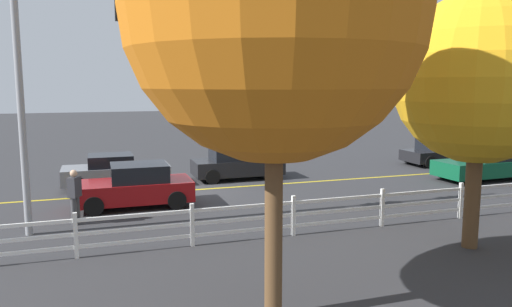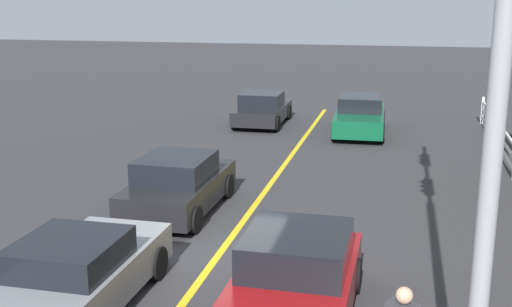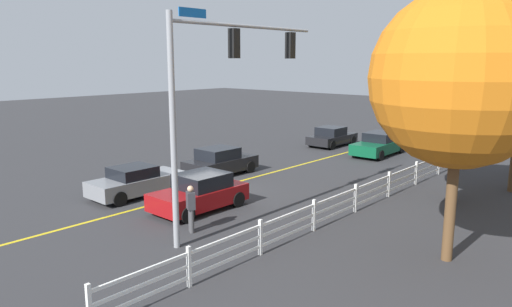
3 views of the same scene
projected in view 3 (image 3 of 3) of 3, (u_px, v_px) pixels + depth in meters
ground_plane at (209, 189)px, 22.55m from camera, size 120.00×120.00×0.00m
lane_center_stripe at (265, 174)px, 25.48m from camera, size 28.00×0.16×0.01m
signal_assembly at (220, 81)px, 16.07m from camera, size 7.09×0.38×7.56m
car_0 at (200, 193)px, 19.36m from camera, size 3.99×2.00×1.50m
car_1 at (379, 144)px, 30.65m from camera, size 4.63×2.06×1.45m
car_2 at (220, 162)px, 25.29m from camera, size 4.01×1.94×1.47m
car_3 at (136, 181)px, 21.38m from camera, size 4.30×1.89×1.37m
car_4 at (332, 137)px, 33.92m from camera, size 3.99×1.94×1.37m
pedestrian at (191, 207)px, 16.78m from camera, size 0.42×0.48×1.69m
white_rail_fence at (373, 190)px, 20.15m from camera, size 26.10×0.10×1.15m
tree_0 at (460, 99)px, 19.75m from camera, size 4.31×4.31×6.56m
tree_1 at (461, 79)px, 13.55m from camera, size 5.17×5.17×8.06m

